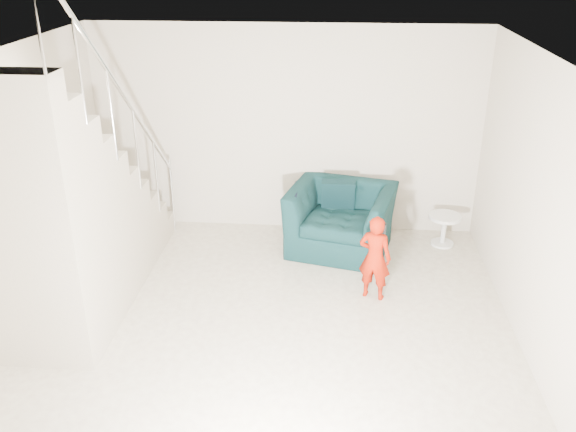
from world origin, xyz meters
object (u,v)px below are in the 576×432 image
Objects in this scene: toddler at (375,258)px; side_table at (444,225)px; staircase at (72,227)px; armchair at (341,219)px.

side_table is at bearing -107.61° from toddler.
armchair is at bearing 29.96° from staircase.
armchair reaches higher than side_table.
toddler is 3.17m from staircase.
armchair is at bearing -54.44° from toddler.
staircase is (-4.07, -1.78, 0.67)m from side_table.
toddler is at bearing 8.04° from staircase.
toddler is at bearing -125.62° from side_table.
side_table is 4.49m from staircase.
armchair is 0.34× the size of staircase.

